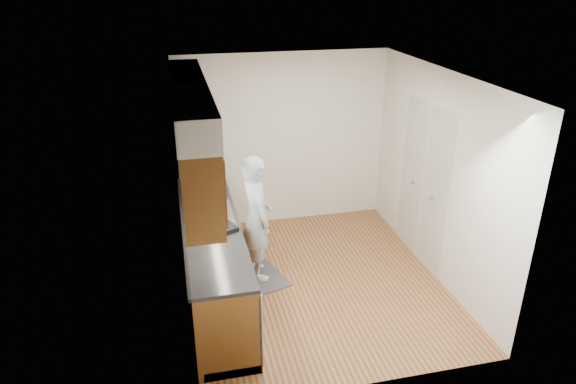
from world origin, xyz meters
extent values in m
plane|color=#A3683D|center=(0.00, 0.00, 0.00)|extent=(3.50, 3.50, 0.00)
plane|color=white|center=(0.00, 0.00, 2.50)|extent=(3.50, 3.50, 0.00)
cube|color=silver|center=(-1.50, 0.00, 1.25)|extent=(0.02, 3.50, 2.50)
cube|color=silver|center=(1.50, 0.00, 1.25)|extent=(0.02, 3.50, 2.50)
cube|color=silver|center=(0.00, 1.75, 1.25)|extent=(3.00, 0.02, 2.50)
cube|color=brown|center=(-1.20, 0.00, 0.45)|extent=(0.60, 2.80, 0.90)
cube|color=black|center=(-1.21, 0.00, 0.92)|extent=(0.63, 2.80, 0.04)
cube|color=#B2B2B7|center=(-1.20, 0.20, 0.89)|extent=(0.48, 0.68, 0.14)
cube|color=#B2B2B7|center=(-1.20, 0.20, 0.94)|extent=(0.52, 0.72, 0.01)
cube|color=#B2B2B7|center=(-0.91, -1.10, 0.47)|extent=(0.03, 0.60, 0.80)
cube|color=brown|center=(-1.33, 0.00, 1.83)|extent=(0.33, 2.80, 0.75)
cube|color=silver|center=(-1.33, 0.00, 2.35)|extent=(0.35, 2.80, 0.30)
cube|color=#A5A5AA|center=(-1.27, 0.85, 1.37)|extent=(0.46, 0.75, 0.16)
cube|color=white|center=(1.49, 0.30, 1.02)|extent=(0.02, 1.22, 2.05)
cube|color=#565658|center=(-0.65, 0.29, 0.01)|extent=(0.73, 0.97, 0.02)
imported|color=#A8C0CC|center=(-0.65, 0.29, 0.90)|extent=(0.49, 0.67, 1.77)
imported|color=white|center=(-1.37, 0.68, 1.07)|extent=(0.14, 0.14, 0.26)
imported|color=white|center=(-1.18, 0.89, 1.03)|extent=(0.12, 0.12, 0.19)
imported|color=white|center=(-1.25, 0.80, 1.03)|extent=(0.19, 0.19, 0.18)
cylinder|color=#A41C31|center=(-1.11, 0.60, 0.99)|extent=(0.08, 0.08, 0.11)
cylinder|color=#A5A5AA|center=(-1.09, 0.61, 1.00)|extent=(0.08, 0.08, 0.12)
cube|color=black|center=(-1.14, -0.21, 0.97)|extent=(0.42, 0.39, 0.05)
camera|label=1|loc=(-1.51, -5.12, 3.53)|focal=32.00mm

